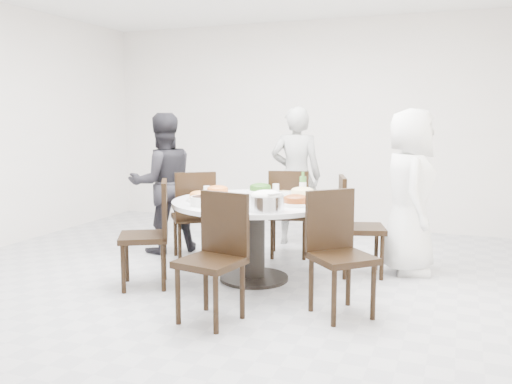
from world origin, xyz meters
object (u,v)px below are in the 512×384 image
(chair_sw, at_px, (144,234))
(diner_middle, at_px, (296,176))
(dining_table, at_px, (254,240))
(chair_s, at_px, (210,259))
(diner_left, at_px, (163,183))
(chair_se, at_px, (342,255))
(chair_n, at_px, (289,213))
(rice_bowl, at_px, (266,203))
(soup_bowl, at_px, (205,201))
(diner_right, at_px, (410,192))
(chair_nw, at_px, (193,215))
(chair_ne, at_px, (362,226))
(beverage_bottle, at_px, (303,183))

(chair_sw, height_order, diner_middle, diner_middle)
(dining_table, bearing_deg, diner_middle, 92.05)
(chair_s, height_order, diner_left, diner_left)
(diner_left, bearing_deg, chair_se, 106.36)
(dining_table, bearing_deg, chair_s, -86.22)
(chair_n, xyz_separation_m, rice_bowl, (0.26, -1.44, 0.34))
(chair_s, bearing_deg, rice_bowl, 80.70)
(soup_bowl, bearing_deg, diner_right, 36.39)
(chair_nw, height_order, chair_se, same)
(dining_table, bearing_deg, diner_left, 154.47)
(chair_nw, relative_size, chair_s, 1.00)
(chair_n, bearing_deg, chair_ne, 137.39)
(chair_s, bearing_deg, dining_table, 104.33)
(chair_ne, distance_m, diner_right, 0.58)
(chair_sw, bearing_deg, chair_ne, 91.91)
(chair_sw, distance_m, diner_middle, 2.23)
(diner_right, relative_size, soup_bowl, 6.29)
(chair_sw, xyz_separation_m, beverage_bottle, (1.16, 1.06, 0.39))
(chair_se, bearing_deg, chair_ne, 48.66)
(chair_n, height_order, chair_sw, same)
(chair_n, relative_size, diner_middle, 0.58)
(chair_se, bearing_deg, chair_sw, 133.44)
(chair_se, xyz_separation_m, diner_left, (-2.29, 1.26, 0.30))
(dining_table, relative_size, chair_sw, 1.58)
(chair_ne, xyz_separation_m, chair_se, (0.05, -1.14, 0.00))
(dining_table, bearing_deg, rice_bowl, -58.78)
(dining_table, height_order, diner_left, diner_left)
(diner_right, distance_m, rice_bowl, 1.61)
(beverage_bottle, bearing_deg, chair_se, -60.72)
(chair_sw, bearing_deg, chair_se, 58.16)
(chair_sw, relative_size, chair_s, 1.00)
(diner_middle, distance_m, rice_bowl, 2.03)
(chair_ne, distance_m, beverage_bottle, 0.70)
(beverage_bottle, bearing_deg, chair_s, -98.61)
(diner_right, relative_size, rice_bowl, 5.41)
(chair_nw, distance_m, beverage_bottle, 1.25)
(chair_ne, height_order, diner_left, diner_left)
(beverage_bottle, bearing_deg, diner_left, 175.94)
(chair_ne, xyz_separation_m, chair_n, (-0.87, 0.44, 0.00))
(diner_right, xyz_separation_m, diner_left, (-2.64, -0.13, -0.02))
(dining_table, distance_m, chair_s, 1.09)
(dining_table, xyz_separation_m, beverage_bottle, (0.31, 0.52, 0.49))
(dining_table, bearing_deg, beverage_bottle, 58.77)
(chair_sw, xyz_separation_m, diner_middle, (0.79, 2.06, 0.34))
(diner_middle, relative_size, rice_bowl, 5.54)
(chair_n, height_order, chair_nw, same)
(chair_ne, height_order, chair_s, same)
(chair_ne, xyz_separation_m, rice_bowl, (-0.61, -1.00, 0.34))
(chair_s, bearing_deg, chair_nw, 131.87)
(diner_right, relative_size, diner_middle, 0.98)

